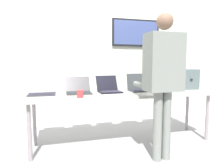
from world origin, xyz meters
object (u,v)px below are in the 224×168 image
workbench (124,96)px  laptop_station_3 (139,87)px  coffee_mug (80,94)px  laptop_station_1 (79,90)px  laptop_station_2 (109,88)px  equipment_box (186,79)px  person (163,73)px  laptop_station_4 (165,86)px  laptop_station_0 (42,91)px

workbench → laptop_station_3: size_ratio=7.94×
coffee_mug → laptop_station_1: bearing=87.5°
laptop_station_2 → equipment_box: bearing=1.7°
person → coffee_mug: size_ratio=18.61×
equipment_box → laptop_station_4: equipment_box is taller
laptop_station_2 → person: person is taller
workbench → laptop_station_0: (-1.16, 0.13, 0.10)m
workbench → coffee_mug: bearing=-159.5°
equipment_box → laptop_station_2: equipment_box is taller
laptop_station_4 → coffee_mug: laptop_station_4 is taller
workbench → laptop_station_4: laptop_station_4 is taller
workbench → laptop_station_0: bearing=173.6°
workbench → laptop_station_2: bearing=146.5°
laptop_station_3 → coffee_mug: (-0.98, -0.39, -0.01)m
coffee_mug → equipment_box: bearing=12.8°
laptop_station_0 → laptop_station_1: laptop_station_1 is taller
laptop_station_0 → person: size_ratio=0.20×
laptop_station_3 → workbench: bearing=-156.1°
equipment_box → workbench: bearing=-171.8°
equipment_box → laptop_station_0: equipment_box is taller
laptop_station_0 → laptop_station_4: 1.92m
equipment_box → laptop_station_2: size_ratio=0.87×
laptop_station_1 → laptop_station_4: (1.42, 0.01, 0.01)m
workbench → coffee_mug: coffee_mug is taller
laptop_station_3 → coffee_mug: bearing=-158.4°
laptop_station_3 → laptop_station_1: bearing=-179.5°
laptop_station_2 → coffee_mug: laptop_station_2 is taller
laptop_station_3 → person: 0.80m
laptop_station_1 → coffee_mug: 0.38m
workbench → laptop_station_1: laptop_station_1 is taller
person → coffee_mug: person is taller
laptop_station_1 → coffee_mug: size_ratio=3.84×
equipment_box → coffee_mug: equipment_box is taller
workbench → laptop_station_4: bearing=10.1°
laptop_station_1 → laptop_station_2: bearing=0.1°
laptop_station_1 → laptop_station_0: bearing=179.9°
equipment_box → laptop_station_3: equipment_box is taller
laptop_station_0 → laptop_station_2: bearing=-0.0°
laptop_station_3 → laptop_station_4: laptop_station_3 is taller
workbench → person: (0.29, -0.62, 0.38)m
workbench → laptop_station_2: (-0.20, 0.13, 0.11)m
laptop_station_2 → laptop_station_3: bearing=0.9°
workbench → laptop_station_2: laptop_station_2 is taller
equipment_box → laptop_station_1: 1.83m
person → equipment_box: bearing=41.9°
laptop_station_0 → laptop_station_2: (0.96, -0.00, 0.01)m
equipment_box → laptop_station_2: 1.38m
laptop_station_3 → coffee_mug: 1.05m
laptop_station_0 → person: (1.45, -0.75, 0.27)m
workbench → laptop_station_1: 0.67m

